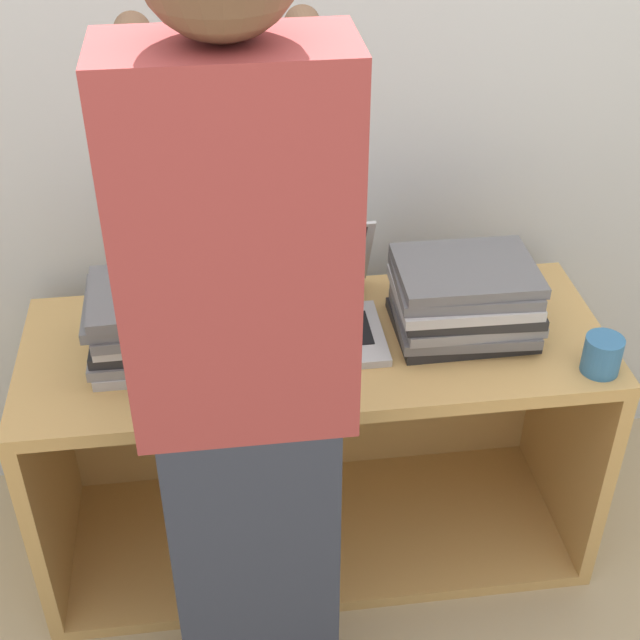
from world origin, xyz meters
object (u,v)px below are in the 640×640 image
at_px(laptop_open, 313,309).
at_px(laptop_stack_right, 464,299).
at_px(person, 245,389).
at_px(laptop_stack_left, 163,321).
at_px(mug, 602,355).

relative_size(laptop_open, laptop_stack_right, 1.06).
bearing_deg(laptop_open, person, -110.23).
bearing_deg(laptop_stack_left, mug, -11.41).
height_order(laptop_stack_left, mug, laptop_stack_left).
bearing_deg(laptop_stack_left, person, -69.05).
height_order(laptop_stack_left, laptop_stack_right, same).
distance_m(laptop_open, laptop_stack_right, 0.37).
bearing_deg(laptop_open, laptop_stack_left, -170.36).
xyz_separation_m(laptop_stack_left, laptop_stack_right, (0.73, -0.00, 0.00)).
distance_m(laptop_stack_left, laptop_stack_right, 0.73).
relative_size(laptop_stack_left, person, 0.19).
relative_size(laptop_stack_left, mug, 3.83).
distance_m(laptop_stack_left, mug, 1.03).
bearing_deg(laptop_stack_right, person, -141.01).
bearing_deg(laptop_stack_left, laptop_open, 9.64).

